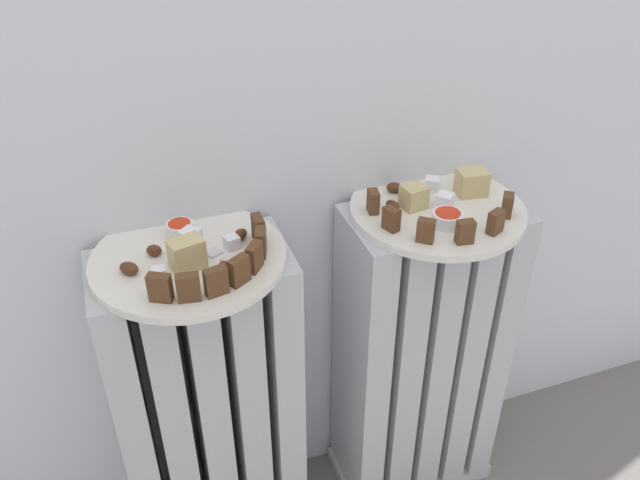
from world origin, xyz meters
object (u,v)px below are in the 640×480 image
at_px(plate_left, 189,258).
at_px(fork, 225,261).
at_px(plate_right, 437,210).
at_px(jam_bowl_left, 180,229).
at_px(radiator_left, 210,415).
at_px(jam_bowl_right, 447,218).
at_px(radiator_right, 420,360).

xyz_separation_m(plate_left, fork, (0.05, -0.04, 0.01)).
relative_size(plate_right, jam_bowl_left, 6.99).
distance_m(jam_bowl_left, fork, 0.10).
relative_size(plate_left, fork, 2.99).
height_order(radiator_left, plate_left, plate_left).
bearing_deg(jam_bowl_left, plate_right, -7.63).
bearing_deg(fork, radiator_left, 142.38).
bearing_deg(jam_bowl_right, plate_right, 76.47).
relative_size(plate_right, fork, 2.99).
bearing_deg(plate_left, plate_right, 0.00).
bearing_deg(plate_left, radiator_left, 116.57).
xyz_separation_m(plate_right, fork, (-0.35, -0.04, 0.01)).
bearing_deg(jam_bowl_right, plate_left, 172.24).
relative_size(jam_bowl_left, fork, 0.43).
xyz_separation_m(plate_left, jam_bowl_right, (0.39, -0.05, 0.02)).
bearing_deg(plate_left, jam_bowl_right, -7.76).
distance_m(radiator_left, fork, 0.34).
relative_size(radiator_left, jam_bowl_left, 15.90).
bearing_deg(plate_right, jam_bowl_left, 172.37).
bearing_deg(radiator_right, plate_right, -116.57).
bearing_deg(jam_bowl_left, radiator_left, -88.37).
height_order(jam_bowl_left, fork, jam_bowl_left).
xyz_separation_m(radiator_left, plate_right, (0.40, -0.00, 0.33)).
bearing_deg(jam_bowl_left, jam_bowl_right, -15.33).
relative_size(radiator_right, jam_bowl_left, 15.90).
bearing_deg(radiator_left, fork, -37.62).
distance_m(radiator_right, fork, 0.49).
height_order(plate_left, fork, fork).
xyz_separation_m(jam_bowl_right, fork, (-0.34, 0.02, -0.01)).
height_order(radiator_left, plate_right, plate_right).
distance_m(plate_left, jam_bowl_left, 0.06).
distance_m(plate_left, jam_bowl_right, 0.39).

